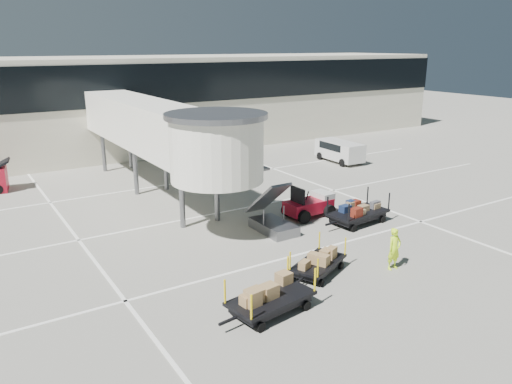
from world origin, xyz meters
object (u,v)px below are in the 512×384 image
(baggage_tug, at_px, (310,205))
(ground_worker, at_px, (394,249))
(box_cart_near, at_px, (320,263))
(suitcase_cart, at_px, (357,213))
(minivan, at_px, (339,150))
(box_cart_far, at_px, (268,299))

(baggage_tug, distance_m, ground_worker, 7.23)
(box_cart_near, bearing_deg, suitcase_cart, 9.24)
(baggage_tug, distance_m, minivan, 13.85)
(ground_worker, bearing_deg, suitcase_cart, 62.76)
(minivan, bearing_deg, box_cart_near, -131.20)
(baggage_tug, bearing_deg, suitcase_cart, -58.38)
(baggage_tug, relative_size, box_cart_near, 0.83)
(box_cart_near, relative_size, box_cart_far, 0.85)
(suitcase_cart, height_order, box_cart_far, suitcase_cart)
(minivan, bearing_deg, ground_worker, -122.64)
(minivan, bearing_deg, baggage_tug, -135.59)
(suitcase_cart, bearing_deg, box_cart_far, -155.30)
(suitcase_cart, bearing_deg, ground_worker, -122.79)
(box_cart_far, bearing_deg, box_cart_near, 14.69)
(suitcase_cart, bearing_deg, baggage_tug, 117.93)
(box_cart_near, xyz_separation_m, minivan, (14.29, 15.19, 0.48))
(box_cart_near, distance_m, box_cart_far, 3.85)
(box_cart_near, bearing_deg, minivan, 22.28)
(baggage_tug, distance_m, box_cart_near, 7.13)
(suitcase_cart, relative_size, box_cart_far, 1.05)
(ground_worker, distance_m, minivan, 20.02)
(baggage_tug, relative_size, box_cart_far, 0.71)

